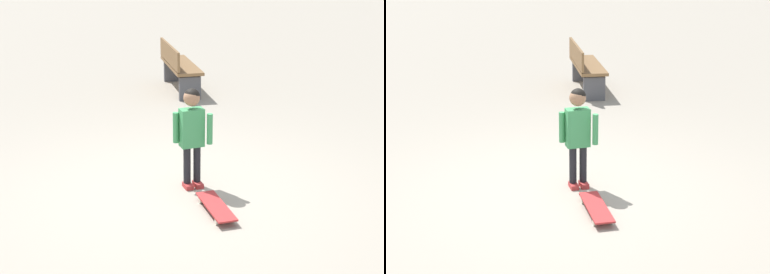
{
  "view_description": "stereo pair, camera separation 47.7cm",
  "coord_description": "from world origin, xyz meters",
  "views": [
    {
      "loc": [
        3.52,
        -4.16,
        2.45
      ],
      "look_at": [
        0.0,
        0.21,
        0.55
      ],
      "focal_mm": 53.99,
      "sensor_mm": 36.0,
      "label": 1
    },
    {
      "loc": [
        3.88,
        -3.84,
        2.45
      ],
      "look_at": [
        0.0,
        0.21,
        0.55
      ],
      "focal_mm": 53.99,
      "sensor_mm": 36.0,
      "label": 2
    }
  ],
  "objects": [
    {
      "name": "ground_plane",
      "position": [
        0.0,
        0.0,
        0.0
      ],
      "size": [
        50.0,
        50.0,
        0.0
      ],
      "primitive_type": "plane",
      "color": "#9E9384"
    },
    {
      "name": "child_person",
      "position": [
        0.01,
        0.2,
        0.66
      ],
      "size": [
        0.36,
        0.28,
        1.06
      ],
      "color": "black",
      "rests_on": "ground"
    },
    {
      "name": "skateboard",
      "position": [
        0.57,
        -0.13,
        0.06
      ],
      "size": [
        0.67,
        0.54,
        0.07
      ],
      "color": "#B22D2D",
      "rests_on": "ground"
    },
    {
      "name": "street_bench",
      "position": [
        -2.79,
        3.29,
        0.42
      ],
      "size": [
        1.53,
        1.34,
        0.8
      ],
      "color": "brown",
      "rests_on": "ground"
    }
  ]
}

